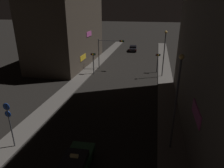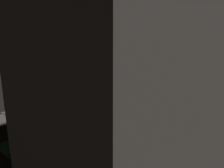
{
  "view_description": "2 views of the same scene",
  "coord_description": "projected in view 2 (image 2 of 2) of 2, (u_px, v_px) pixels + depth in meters",
  "views": [
    {
      "loc": [
        4.71,
        -2.72,
        10.96
      ],
      "look_at": [
        -0.3,
        20.47,
        1.71
      ],
      "focal_mm": 32.37,
      "sensor_mm": 36.0,
      "label": 1
    },
    {
      "loc": [
        22.74,
        -2.78,
        14.9
      ],
      "look_at": [
        -1.37,
        17.36,
        2.84
      ],
      "focal_mm": 54.43,
      "sensor_mm": 36.0,
      "label": 2
    }
  ],
  "objects": [
    {
      "name": "sidewalk_left",
      "position": [
        157.0,
        71.0,
        45.81
      ],
      "size": [
        2.28,
        63.41,
        0.15
      ],
      "primitive_type": "cube",
      "color": "#5B5651",
      "rests_on": "ground_plane"
    },
    {
      "name": "traffic_light_left_kerb",
      "position": [
        160.0,
        57.0,
        43.25
      ],
      "size": [
        0.8,
        0.42,
        3.72
      ],
      "color": "#47474C",
      "rests_on": "ground_plane"
    },
    {
      "name": "taxi",
      "position": [
        28.0,
        141.0,
        27.53
      ],
      "size": [
        2.07,
        4.55,
        1.62
      ],
      "color": "#1E512D",
      "rests_on": "ground_plane"
    },
    {
      "name": "sign_pole_left",
      "position": [
        12.0,
        94.0,
        32.05
      ],
      "size": [
        0.58,
        0.1,
        3.94
      ],
      "color": "#47474C",
      "rests_on": "sidewalk_left"
    },
    {
      "name": "traffic_light_overhead",
      "position": [
        189.0,
        45.0,
        43.55
      ],
      "size": [
        4.68,
        0.42,
        5.47
      ],
      "color": "#47474C",
      "rests_on": "ground_plane"
    },
    {
      "name": "building_facade_left",
      "position": [
        154.0,
        15.0,
        50.24
      ],
      "size": [
        8.73,
        19.19,
        12.95
      ],
      "color": "#473D33",
      "rests_on": "ground_plane"
    },
    {
      "name": "street_lamp_near_block",
      "position": [
        120.0,
        110.0,
        23.86
      ],
      "size": [
        0.37,
        0.37,
        7.72
      ],
      "color": "#47474C",
      "rests_on": "sidewalk_right"
    }
  ]
}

